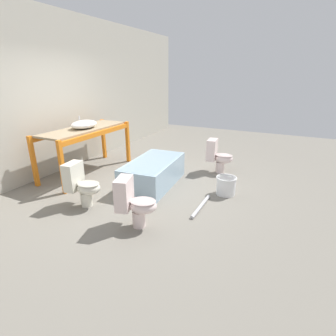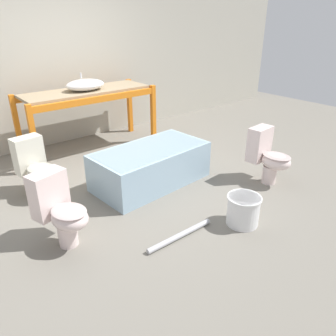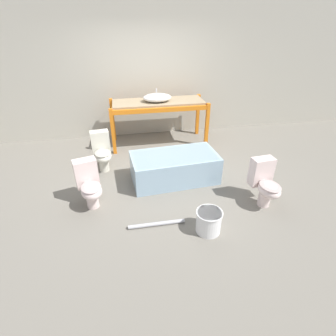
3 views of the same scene
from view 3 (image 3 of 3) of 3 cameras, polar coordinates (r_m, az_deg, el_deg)
ground_plane at (r=4.89m, az=-2.44°, el=-0.62°), size 12.00×12.00×0.00m
warehouse_wall_rear at (r=6.14m, az=-5.54°, el=21.66°), size 10.80×0.08×3.20m
shelving_rack at (r=5.71m, az=-2.11°, el=13.06°), size 2.04×0.79×0.96m
sink_basin at (r=5.61m, az=-2.37°, el=15.07°), size 0.59×0.41×0.24m
bathtub_main at (r=4.50m, az=1.42°, el=0.52°), size 1.50×0.86×0.48m
toilet_near at (r=4.13m, az=20.39°, el=-3.00°), size 0.36×0.56×0.70m
toilet_far at (r=4.01m, az=-16.76°, el=-3.37°), size 0.45×0.60×0.70m
toilet_extra at (r=4.92m, az=-14.17°, el=3.59°), size 0.39×0.57×0.70m
bucket_white at (r=3.55m, az=8.86°, el=-11.35°), size 0.35×0.35×0.32m
loose_pipe at (r=3.68m, az=-2.47°, el=-12.08°), size 0.78×0.06×0.05m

